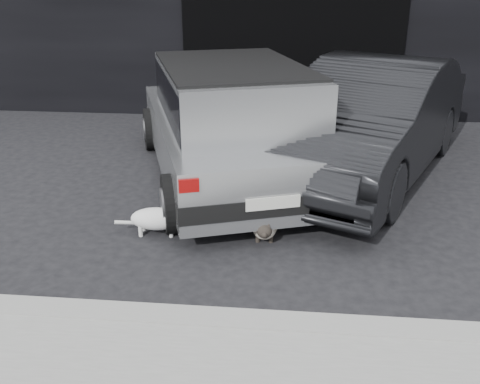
# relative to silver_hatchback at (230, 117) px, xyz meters

# --- Properties ---
(ground) EXTENTS (80.00, 80.00, 0.00)m
(ground) POSITION_rel_silver_hatchback_xyz_m (-0.25, -0.68, -0.85)
(ground) COLOR black
(ground) RESTS_ON ground
(garage_opening) EXTENTS (4.00, 0.10, 2.60)m
(garage_opening) POSITION_rel_silver_hatchback_xyz_m (0.75, 3.31, 0.45)
(garage_opening) COLOR black
(garage_opening) RESTS_ON ground
(curb) EXTENTS (18.00, 0.25, 0.12)m
(curb) POSITION_rel_silver_hatchback_xyz_m (0.75, -3.28, -0.79)
(curb) COLOR gray
(curb) RESTS_ON ground
(silver_hatchback) EXTENTS (3.14, 4.60, 1.56)m
(silver_hatchback) POSITION_rel_silver_hatchback_xyz_m (0.00, 0.00, 0.00)
(silver_hatchback) COLOR #A6A9AB
(silver_hatchback) RESTS_ON ground
(second_car) EXTENTS (3.42, 4.91, 1.54)m
(second_car) POSITION_rel_silver_hatchback_xyz_m (1.83, 0.36, -0.08)
(second_car) COLOR black
(second_car) RESTS_ON ground
(cat_siamese) EXTENTS (0.30, 0.82, 0.28)m
(cat_siamese) POSITION_rel_silver_hatchback_xyz_m (0.55, -1.68, -0.72)
(cat_siamese) COLOR beige
(cat_siamese) RESTS_ON ground
(cat_white) EXTENTS (0.82, 0.30, 0.38)m
(cat_white) POSITION_rel_silver_hatchback_xyz_m (-0.56, -1.71, -0.66)
(cat_white) COLOR white
(cat_white) RESTS_ON ground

